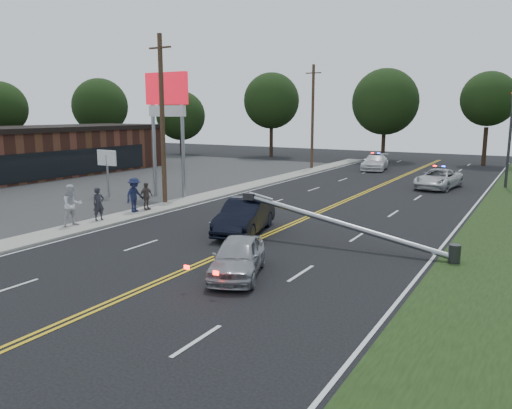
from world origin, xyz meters
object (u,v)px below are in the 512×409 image
Objects in this scene: pylon_sign at (167,105)px; bystander_c at (135,195)px; waiting_sedan at (238,257)px; emergency_b at (375,162)px; small_sign at (107,162)px; bystander_d at (146,196)px; bystander_a at (99,204)px; bystander_b at (72,205)px; utility_pole_far at (313,117)px; crashed_sedan at (245,216)px; emergency_a at (438,179)px; utility_pole_mid at (162,120)px; fallen_streetlight at (354,227)px; traffic_signal at (510,130)px.

bystander_c is at bearing -69.98° from pylon_sign.
waiting_sedan is 33.94m from emergency_b.
bystander_d is at bearing -23.97° from small_sign.
waiting_sedan is at bearing -96.32° from bystander_a.
bystander_d is (-4.93, -26.71, 0.15)m from emergency_b.
small_sign is 9.03m from bystander_b.
utility_pole_far is 29.53m from bystander_b.
utility_pole_far reaches higher than emergency_b.
small_sign is 1.64× the size of bystander_c.
emergency_b is at bearing 81.55° from crashed_sedan.
small_sign is 23.50m from emergency_a.
utility_pole_mid and utility_pole_far have the same top height.
bystander_c is at bearing -108.87° from emergency_b.
emergency_b is 2.75× the size of bystander_c.
fallen_streetlight is (14.69, -6.00, -5.08)m from pylon_sign.
traffic_signal is 3.73× the size of bystander_c.
traffic_signal is 27.29m from bystander_c.
traffic_signal is 0.70× the size of utility_pole_mid.
bystander_d is at bearing -129.28° from traffic_signal.
pylon_sign reaches higher than bystander_b.
bystander_c reaches higher than bystander_a.
utility_pole_mid reaches higher than bystander_c.
emergency_a is 0.98× the size of emergency_b.
utility_pole_mid reaches higher than bystander_d.
bystander_c is at bearing -117.02° from emergency_a.
bystander_a is (-12.81, -1.75, 0.05)m from fallen_streetlight.
emergency_b is (-2.41, 28.13, -0.03)m from crashed_sedan.
pylon_sign is 0.85× the size of fallen_streetlight.
traffic_signal reaches higher than crashed_sedan.
utility_pole_far reaches higher than crashed_sedan.
small_sign is at bearing 127.99° from waiting_sedan.
small_sign reaches higher than bystander_a.
fallen_streetlight is 1.96× the size of crashed_sedan.
small_sign reaches higher than emergency_a.
utility_pole_mid is 15.12m from waiting_sedan.
traffic_signal is at bearing 45.80° from utility_pole_mid.
crashed_sedan is at bearing -97.44° from emergency_a.
bystander_d is (-12.63, 1.53, -0.02)m from fallen_streetlight.
crashed_sedan is at bearing -72.63° from utility_pole_far.
emergency_b is at bearing 72.56° from pylon_sign.
bystander_d is at bearing 9.02° from bystander_a.
fallen_streetlight is at bearing -12.40° from small_sign.
bystander_c is (-10.51, 6.07, 0.40)m from waiting_sedan.
fallen_streetlight is 4.65× the size of bystander_b.
traffic_signal is at bearing -12.89° from utility_pole_far.
utility_pole_mid is at bearing 141.00° from crashed_sedan.
bystander_b is (0.44, -7.26, -3.96)m from utility_pole_mid.
pylon_sign reaches higher than bystander_a.
pylon_sign is 1.54× the size of emergency_b.
fallen_streetlight is 5.54× the size of bystander_a.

